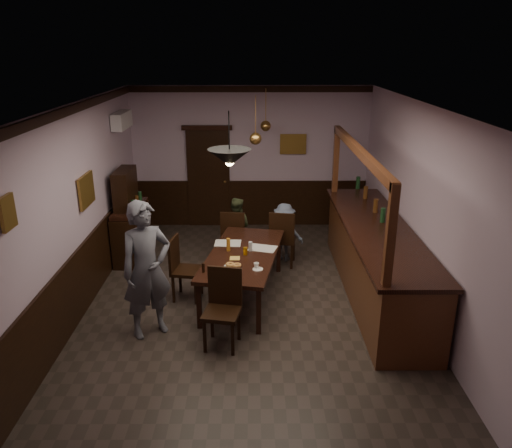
{
  "coord_description": "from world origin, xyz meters",
  "views": [
    {
      "loc": [
        0.06,
        -6.46,
        3.77
      ],
      "look_at": [
        0.1,
        0.81,
        1.15
      ],
      "focal_mm": 35.0,
      "sensor_mm": 36.0,
      "label": 1
    }
  ],
  "objects_px": {
    "dining_table": "(243,257)",
    "person_seated_left": "(236,228)",
    "bar_counter": "(376,258)",
    "chair_side": "(182,266)",
    "person_standing": "(147,270)",
    "coffee_cup": "(256,265)",
    "person_seated_right": "(284,232)",
    "pendant_brass_far": "(266,126)",
    "soda_can": "(245,251)",
    "pendant_brass_mid": "(256,139)",
    "chair_far_right": "(282,236)",
    "sideboard": "(130,223)",
    "pendant_iron": "(229,158)",
    "chair_far_left": "(233,234)",
    "chair_near": "(223,304)"
  },
  "relations": [
    {
      "from": "dining_table",
      "to": "person_seated_left",
      "type": "height_order",
      "value": "person_seated_left"
    },
    {
      "from": "chair_far_left",
      "to": "bar_counter",
      "type": "relative_size",
      "value": 0.24
    },
    {
      "from": "chair_side",
      "to": "pendant_brass_far",
      "type": "distance_m",
      "value": 3.4
    },
    {
      "from": "dining_table",
      "to": "chair_far_left",
      "type": "relative_size",
      "value": 2.34
    },
    {
      "from": "dining_table",
      "to": "chair_side",
      "type": "relative_size",
      "value": 2.33
    },
    {
      "from": "chair_far_left",
      "to": "chair_side",
      "type": "bearing_deg",
      "value": 64.51
    },
    {
      "from": "chair_side",
      "to": "person_seated_right",
      "type": "relative_size",
      "value": 0.92
    },
    {
      "from": "person_seated_right",
      "to": "coffee_cup",
      "type": "distance_m",
      "value": 2.09
    },
    {
      "from": "sideboard",
      "to": "pendant_iron",
      "type": "distance_m",
      "value": 3.55
    },
    {
      "from": "sideboard",
      "to": "chair_near",
      "type": "bearing_deg",
      "value": -57.03
    },
    {
      "from": "person_standing",
      "to": "bar_counter",
      "type": "bearing_deg",
      "value": -14.39
    },
    {
      "from": "bar_counter",
      "to": "pendant_brass_far",
      "type": "bearing_deg",
      "value": 124.89
    },
    {
      "from": "chair_far_right",
      "to": "bar_counter",
      "type": "bearing_deg",
      "value": 154.09
    },
    {
      "from": "person_standing",
      "to": "coffee_cup",
      "type": "xyz_separation_m",
      "value": [
        1.46,
        0.47,
        -0.15
      ]
    },
    {
      "from": "pendant_brass_mid",
      "to": "sideboard",
      "type": "bearing_deg",
      "value": 170.06
    },
    {
      "from": "sideboard",
      "to": "pendant_brass_mid",
      "type": "bearing_deg",
      "value": -9.94
    },
    {
      "from": "chair_far_right",
      "to": "person_standing",
      "type": "bearing_deg",
      "value": 58.81
    },
    {
      "from": "coffee_cup",
      "to": "bar_counter",
      "type": "height_order",
      "value": "bar_counter"
    },
    {
      "from": "dining_table",
      "to": "person_seated_right",
      "type": "distance_m",
      "value": 1.62
    },
    {
      "from": "chair_side",
      "to": "coffee_cup",
      "type": "distance_m",
      "value": 1.3
    },
    {
      "from": "coffee_cup",
      "to": "soda_can",
      "type": "xyz_separation_m",
      "value": [
        -0.16,
        0.49,
        0.01
      ]
    },
    {
      "from": "chair_far_left",
      "to": "sideboard",
      "type": "height_order",
      "value": "sideboard"
    },
    {
      "from": "chair_far_left",
      "to": "sideboard",
      "type": "bearing_deg",
      "value": -4.68
    },
    {
      "from": "coffee_cup",
      "to": "soda_can",
      "type": "height_order",
      "value": "soda_can"
    },
    {
      "from": "dining_table",
      "to": "person_standing",
      "type": "height_order",
      "value": "person_standing"
    },
    {
      "from": "chair_far_left",
      "to": "chair_near",
      "type": "height_order",
      "value": "chair_near"
    },
    {
      "from": "person_standing",
      "to": "pendant_iron",
      "type": "relative_size",
      "value": 2.72
    },
    {
      "from": "dining_table",
      "to": "chair_far_left",
      "type": "distance_m",
      "value": 1.35
    },
    {
      "from": "chair_far_left",
      "to": "dining_table",
      "type": "bearing_deg",
      "value": 102.18
    },
    {
      "from": "chair_far_left",
      "to": "pendant_brass_mid",
      "type": "bearing_deg",
      "value": 165.33
    },
    {
      "from": "person_seated_left",
      "to": "pendant_brass_far",
      "type": "xyz_separation_m",
      "value": [
        0.56,
        0.95,
        1.72
      ]
    },
    {
      "from": "chair_far_right",
      "to": "sideboard",
      "type": "relative_size",
      "value": 0.62
    },
    {
      "from": "pendant_brass_far",
      "to": "bar_counter",
      "type": "bearing_deg",
      "value": -55.11
    },
    {
      "from": "sideboard",
      "to": "pendant_brass_mid",
      "type": "xyz_separation_m",
      "value": [
        2.31,
        -0.41,
        1.63
      ]
    },
    {
      "from": "coffee_cup",
      "to": "bar_counter",
      "type": "xyz_separation_m",
      "value": [
        1.89,
        0.7,
        -0.2
      ]
    },
    {
      "from": "chair_far_right",
      "to": "chair_near",
      "type": "height_order",
      "value": "chair_near"
    },
    {
      "from": "pendant_iron",
      "to": "soda_can",
      "type": "bearing_deg",
      "value": 75.75
    },
    {
      "from": "pendant_iron",
      "to": "chair_far_left",
      "type": "bearing_deg",
      "value": 91.58
    },
    {
      "from": "person_seated_left",
      "to": "bar_counter",
      "type": "bearing_deg",
      "value": 161.33
    },
    {
      "from": "person_standing",
      "to": "person_seated_left",
      "type": "xyz_separation_m",
      "value": [
        1.1,
        2.65,
        -0.38
      ]
    },
    {
      "from": "chair_near",
      "to": "pendant_iron",
      "type": "xyz_separation_m",
      "value": [
        0.09,
        0.5,
        1.83
      ]
    },
    {
      "from": "person_seated_right",
      "to": "pendant_brass_far",
      "type": "bearing_deg",
      "value": -56.93
    },
    {
      "from": "soda_can",
      "to": "pendant_brass_mid",
      "type": "height_order",
      "value": "pendant_brass_mid"
    },
    {
      "from": "soda_can",
      "to": "pendant_iron",
      "type": "relative_size",
      "value": 0.17
    },
    {
      "from": "dining_table",
      "to": "person_standing",
      "type": "relative_size",
      "value": 1.23
    },
    {
      "from": "person_seated_right",
      "to": "bar_counter",
      "type": "relative_size",
      "value": 0.26
    },
    {
      "from": "person_standing",
      "to": "coffee_cup",
      "type": "height_order",
      "value": "person_standing"
    },
    {
      "from": "person_seated_right",
      "to": "pendant_brass_far",
      "type": "height_order",
      "value": "pendant_brass_far"
    },
    {
      "from": "chair_far_left",
      "to": "soda_can",
      "type": "bearing_deg",
      "value": 103.17
    },
    {
      "from": "pendant_brass_mid",
      "to": "chair_far_right",
      "type": "bearing_deg",
      "value": -4.06
    }
  ]
}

